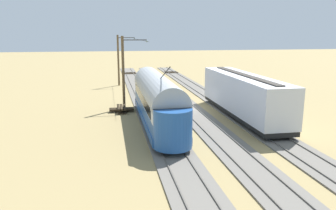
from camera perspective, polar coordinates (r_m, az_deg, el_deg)
ground_plane at (r=34.07m, az=3.55°, el=-0.65°), size 220.00×220.00×0.00m
track_streetcar_siding at (r=35.52m, az=9.82°, el=-0.18°), size 2.80×80.00×0.18m
track_adjacent_siding at (r=34.35m, az=3.43°, el=-0.45°), size 2.80×80.00×0.18m
track_third_siding at (r=33.64m, az=-3.33°, el=-0.72°), size 2.80×80.00×0.18m
vintage_streetcar at (r=27.56m, az=-1.91°, el=1.02°), size 2.65×16.19×5.41m
boxcar_adjacent at (r=30.89m, az=12.89°, el=1.79°), size 2.96×14.72×3.85m
catenary_pole_foreground at (r=49.26m, az=-8.55°, el=7.83°), size 2.67×0.28×7.40m
catenary_pole_mid_near at (r=33.96m, az=-7.67°, el=5.82°), size 2.67×0.28×7.40m
overhead_wire_run at (r=42.15m, az=-5.17°, el=11.25°), size 2.47×19.38×0.18m
spare_tie_stack at (r=32.96m, az=-8.07°, el=-0.72°), size 2.40×2.40×0.54m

